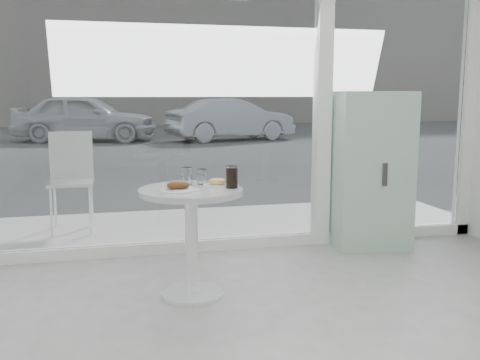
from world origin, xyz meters
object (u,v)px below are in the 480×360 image
object	(u,v)px
mint_cabinet	(372,171)
cola_glass	(232,177)
car_white	(85,118)
water_tumbler_b	(202,177)
plate_donut	(217,183)
patio_chair	(71,175)
car_silver	(231,120)
water_tumbler_a	(187,177)
main_table	(191,220)
plate_fritter	(179,187)

from	to	relation	value
mint_cabinet	cola_glass	size ratio (longest dim) A/B	9.40
car_white	water_tumbler_b	xyz separation A→B (m)	(1.39, -13.38, 0.09)
plate_donut	patio_chair	bearing A→B (deg)	120.28
car_silver	car_white	bearing A→B (deg)	67.26
mint_cabinet	water_tumbler_a	size ratio (longest dim) A/B	11.50
car_white	car_silver	distance (m)	4.48
main_table	patio_chair	distance (m)	2.19
mint_cabinet	plate_fritter	bearing A→B (deg)	-146.35
plate_donut	water_tumbler_a	size ratio (longest dim) A/B	1.61
car_silver	water_tumbler_b	distance (m)	13.03
plate_fritter	cola_glass	distance (m)	0.38
main_table	water_tumbler_a	world-z (taller)	water_tumbler_a
mint_cabinet	car_silver	bearing A→B (deg)	91.71
plate_donut	water_tumbler_a	distance (m)	0.23
plate_fritter	plate_donut	world-z (taller)	plate_fritter
patio_chair	mint_cabinet	bearing A→B (deg)	-22.86
main_table	plate_fritter	world-z (taller)	plate_fritter
car_white	plate_donut	xyz separation A→B (m)	(1.48, -13.49, 0.06)
plate_fritter	plate_donut	distance (m)	0.31
water_tumbler_b	car_silver	bearing A→B (deg)	76.56
plate_fritter	main_table	bearing A→B (deg)	36.79
car_silver	cola_glass	size ratio (longest dim) A/B	25.80
car_white	patio_chair	bearing A→B (deg)	-164.68
plate_donut	cola_glass	xyz separation A→B (m)	(0.08, -0.10, 0.05)
mint_cabinet	plate_fritter	xyz separation A→B (m)	(-1.89, -0.90, 0.08)
patio_chair	water_tumbler_b	bearing A→B (deg)	-60.34
water_tumbler_a	water_tumbler_b	bearing A→B (deg)	-1.02
cola_glass	main_table	bearing A→B (deg)	172.69
plate_donut	car_silver	bearing A→B (deg)	77.05
car_white	plate_fritter	size ratio (longest dim) A/B	16.65
car_white	plate_donut	world-z (taller)	car_white
car_silver	water_tumbler_a	xyz separation A→B (m)	(-3.14, -12.67, 0.17)
mint_cabinet	car_white	world-z (taller)	car_white
plate_donut	main_table	bearing A→B (deg)	-162.92
main_table	water_tumbler_b	world-z (taller)	water_tumbler_b
main_table	water_tumbler_b	distance (m)	0.33
mint_cabinet	water_tumbler_b	xyz separation A→B (m)	(-1.69, -0.67, 0.10)
plate_donut	water_tumbler_b	size ratio (longest dim) A/B	1.83
car_white	water_tumbler_a	world-z (taller)	car_white
car_white	plate_fritter	xyz separation A→B (m)	(1.20, -13.61, 0.07)
mint_cabinet	car_silver	distance (m)	12.08
mint_cabinet	main_table	bearing A→B (deg)	-146.98
patio_chair	plate_donut	xyz separation A→B (m)	(1.13, -1.93, 0.18)
patio_chair	water_tumbler_b	xyz separation A→B (m)	(1.03, -1.82, 0.21)
plate_donut	water_tumbler_b	distance (m)	0.14
main_table	water_tumbler_a	distance (m)	0.32
water_tumbler_b	cola_glass	distance (m)	0.27
plate_fritter	water_tumbler_a	xyz separation A→B (m)	(0.09, 0.24, 0.03)
patio_chair	plate_donut	bearing A→B (deg)	-59.65
plate_fritter	cola_glass	xyz separation A→B (m)	(0.37, 0.03, 0.05)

